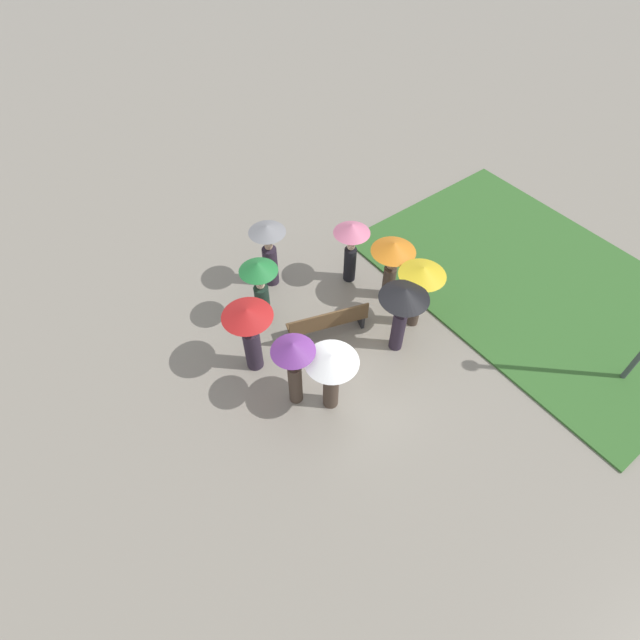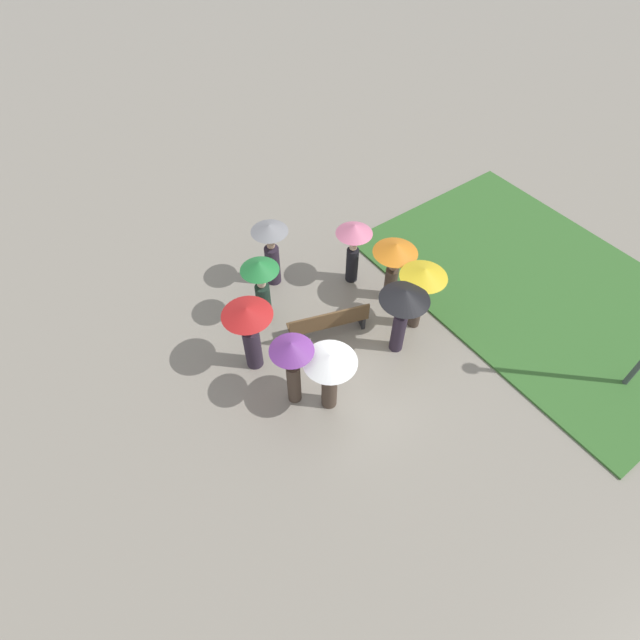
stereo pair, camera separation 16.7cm
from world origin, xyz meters
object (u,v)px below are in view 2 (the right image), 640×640
(crowd_person_yellow, at_px, (422,282))
(crowd_person_purple, at_px, (292,360))
(crowd_person_grey, at_px, (271,247))
(park_bench, at_px, (328,322))
(crowd_person_red, at_px, (249,327))
(crowd_person_green, at_px, (261,282))
(crowd_person_orange, at_px, (394,258))
(crowd_person_pink, at_px, (354,241))
(crowd_person_black, at_px, (403,305))
(crowd_person_white, at_px, (330,368))

(crowd_person_yellow, relative_size, crowd_person_purple, 0.95)
(crowd_person_grey, xyz_separation_m, crowd_person_purple, (1.59, 3.38, 0.22))
(park_bench, relative_size, crowd_person_red, 1.02)
(crowd_person_green, bearing_deg, park_bench, -53.67)
(park_bench, relative_size, crowd_person_orange, 1.11)
(crowd_person_pink, relative_size, crowd_person_orange, 1.03)
(crowd_person_grey, bearing_deg, crowd_person_yellow, 23.14)
(crowd_person_green, xyz_separation_m, crowd_person_black, (-2.06, 2.64, 0.23))
(crowd_person_yellow, xyz_separation_m, crowd_person_red, (3.85, -1.28, -0.17))
(crowd_person_pink, distance_m, crowd_person_yellow, 2.20)
(park_bench, bearing_deg, crowd_person_green, -35.72)
(crowd_person_black, height_order, crowd_person_purple, crowd_person_purple)
(park_bench, relative_size, crowd_person_white, 1.12)
(crowd_person_yellow, bearing_deg, crowd_person_grey, 99.31)
(crowd_person_red, bearing_deg, crowd_person_orange, 17.66)
(crowd_person_green, height_order, crowd_person_orange, crowd_person_green)
(park_bench, height_order, crowd_person_grey, crowd_person_grey)
(crowd_person_pink, relative_size, crowd_person_grey, 0.97)
(crowd_person_black, xyz_separation_m, crowd_person_orange, (-0.97, -1.38, -0.14))
(crowd_person_red, height_order, crowd_person_orange, crowd_person_red)
(crowd_person_pink, xyz_separation_m, crowd_person_yellow, (-0.28, 2.18, 0.17))
(crowd_person_white, xyz_separation_m, crowd_person_orange, (-3.20, -1.68, 0.05))
(crowd_person_white, xyz_separation_m, crowd_person_grey, (-1.05, -3.93, -0.12))
(crowd_person_red, height_order, crowd_person_purple, crowd_person_purple)
(crowd_person_purple, bearing_deg, crowd_person_pink, 122.27)
(crowd_person_yellow, bearing_deg, crowd_person_pink, 75.43)
(crowd_person_green, bearing_deg, crowd_person_orange, -21.91)
(park_bench, distance_m, crowd_person_yellow, 2.40)
(crowd_person_grey, relative_size, crowd_person_orange, 1.06)
(crowd_person_white, height_order, crowd_person_orange, crowd_person_orange)
(crowd_person_pink, distance_m, crowd_person_green, 2.63)
(crowd_person_orange, bearing_deg, crowd_person_red, -8.01)
(crowd_person_grey, relative_size, crowd_person_black, 0.96)
(crowd_person_grey, xyz_separation_m, crowd_person_orange, (-2.15, 2.25, 0.17))
(crowd_person_pink, bearing_deg, crowd_person_green, 74.22)
(crowd_person_green, relative_size, crowd_person_yellow, 1.01)
(crowd_person_white, distance_m, crowd_person_grey, 4.07)
(crowd_person_green, bearing_deg, crowd_person_red, -131.11)
(crowd_person_orange, bearing_deg, crowd_person_purple, 11.73)
(crowd_person_yellow, height_order, crowd_person_orange, crowd_person_yellow)
(crowd_person_green, distance_m, crowd_person_purple, 2.50)
(park_bench, xyz_separation_m, crowd_person_orange, (-2.06, -0.10, 0.90))
(crowd_person_yellow, relative_size, crowd_person_grey, 1.00)
(park_bench, bearing_deg, crowd_person_orange, -158.65)
(crowd_person_grey, distance_m, crowd_person_black, 3.83)
(crowd_person_red, bearing_deg, park_bench, 11.62)
(crowd_person_yellow, distance_m, crowd_person_red, 4.06)
(crowd_person_orange, bearing_deg, park_bench, -2.32)
(crowd_person_grey, height_order, crowd_person_purple, crowd_person_purple)
(crowd_person_white, xyz_separation_m, crowd_person_black, (-2.22, -0.30, 0.19))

